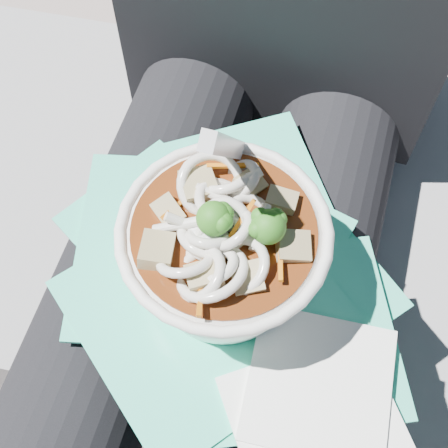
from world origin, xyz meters
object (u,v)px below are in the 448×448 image
(person_body, at_px, (235,201))
(stone_ledge, at_px, (242,274))
(plastic_bag, at_px, (220,269))
(lap, at_px, (209,295))
(udon_bowl, at_px, (224,250))

(person_body, bearing_deg, stone_ledge, 90.00)
(stone_ledge, distance_m, plastic_bag, 0.39)
(lap, xyz_separation_m, plastic_bag, (0.01, -0.00, 0.08))
(stone_ledge, height_order, udon_bowl, udon_bowl)
(stone_ledge, xyz_separation_m, person_body, (-0.00, -0.06, 0.31))
(stone_ledge, relative_size, plastic_bag, 2.74)
(stone_ledge, xyz_separation_m, lap, (0.00, -0.15, 0.28))
(plastic_bag, distance_m, udon_bowl, 0.07)
(stone_ledge, bearing_deg, plastic_bag, -85.33)
(stone_ledge, relative_size, udon_bowl, 4.94)
(stone_ledge, bearing_deg, udon_bowl, -83.33)
(lap, xyz_separation_m, udon_bowl, (0.02, -0.01, 0.14))
(person_body, bearing_deg, lap, -90.00)
(udon_bowl, bearing_deg, stone_ledge, 96.67)
(person_body, relative_size, udon_bowl, 4.81)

